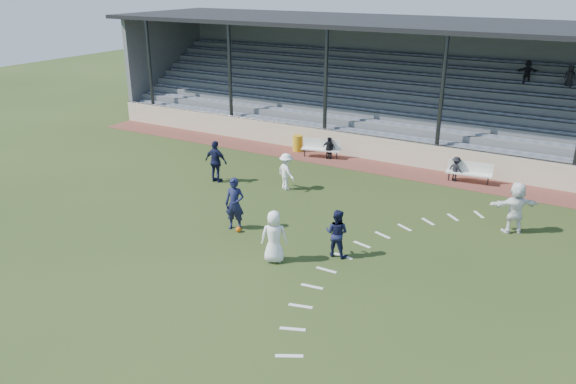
% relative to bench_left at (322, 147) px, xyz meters
% --- Properties ---
extents(ground, '(90.00, 90.00, 0.00)m').
position_rel_bench_left_xyz_m(ground, '(2.62, -10.58, -0.58)').
color(ground, '#2B3B18').
rests_on(ground, ground).
extents(cinder_track, '(34.00, 2.00, 0.02)m').
position_rel_bench_left_xyz_m(cinder_track, '(2.62, -0.08, -0.57)').
color(cinder_track, brown).
rests_on(cinder_track, ground).
extents(retaining_wall, '(34.00, 0.18, 1.20)m').
position_rel_bench_left_xyz_m(retaining_wall, '(2.62, 0.97, 0.02)').
color(retaining_wall, beige).
rests_on(retaining_wall, ground).
extents(bench_left, '(2.04, 0.91, 0.95)m').
position_rel_bench_left_xyz_m(bench_left, '(0.00, 0.00, 0.00)').
color(bench_left, white).
rests_on(bench_left, cinder_track).
extents(bench_right, '(2.03, 0.70, 0.95)m').
position_rel_bench_left_xyz_m(bench_right, '(7.50, -0.05, 0.00)').
color(bench_right, white).
rests_on(bench_right, cinder_track).
extents(trash_bin, '(0.53, 0.53, 0.85)m').
position_rel_bench_left_xyz_m(trash_bin, '(-1.61, 0.36, -0.14)').
color(trash_bin, gold).
rests_on(trash_bin, cinder_track).
extents(football, '(0.21, 0.21, 0.21)m').
position_rel_bench_left_xyz_m(football, '(1.39, -9.61, -0.48)').
color(football, '#CD590C').
rests_on(football, ground).
extents(player_white_lead, '(1.03, 0.90, 1.78)m').
position_rel_bench_left_xyz_m(player_white_lead, '(3.69, -10.88, 0.30)').
color(player_white_lead, white).
rests_on(player_white_lead, ground).
extents(player_navy_lead, '(0.83, 0.65, 1.99)m').
position_rel_bench_left_xyz_m(player_navy_lead, '(1.13, -9.43, 0.41)').
color(player_navy_lead, '#15183A').
rests_on(player_navy_lead, ground).
extents(player_navy_mid, '(0.83, 0.65, 1.65)m').
position_rel_bench_left_xyz_m(player_navy_mid, '(5.30, -9.50, 0.24)').
color(player_navy_mid, '#15183A').
rests_on(player_navy_mid, ground).
extents(player_white_wing, '(1.22, 1.02, 1.64)m').
position_rel_bench_left_xyz_m(player_white_wing, '(0.71, -4.90, 0.23)').
color(player_white_wing, white).
rests_on(player_white_wing, ground).
extents(player_navy_wing, '(1.14, 0.50, 1.92)m').
position_rel_bench_left_xyz_m(player_navy_wing, '(-2.53, -5.64, 0.38)').
color(player_navy_wing, '#15183A').
rests_on(player_navy_wing, ground).
extents(player_white_back, '(1.82, 1.48, 1.95)m').
position_rel_bench_left_xyz_m(player_white_back, '(10.13, -4.60, 0.39)').
color(player_white_back, white).
rests_on(player_white_back, ground).
extents(sub_left_near, '(0.45, 0.35, 1.08)m').
position_rel_bench_left_xyz_m(sub_left_near, '(0.42, 0.13, -0.02)').
color(sub_left_near, black).
rests_on(sub_left_near, cinder_track).
extents(sub_left_far, '(0.71, 0.39, 1.15)m').
position_rel_bench_left_xyz_m(sub_left_far, '(0.45, -0.09, 0.01)').
color(sub_left_far, black).
rests_on(sub_left_far, cinder_track).
extents(sub_right, '(0.85, 0.67, 1.15)m').
position_rel_bench_left_xyz_m(sub_right, '(6.91, -0.18, 0.01)').
color(sub_right, black).
rests_on(sub_right, cinder_track).
extents(grandstand, '(34.60, 9.00, 6.61)m').
position_rel_bench_left_xyz_m(grandstand, '(2.62, 5.68, 1.62)').
color(grandstand, slate).
rests_on(grandstand, ground).
extents(penalty_arc, '(3.89, 14.63, 0.01)m').
position_rel_bench_left_xyz_m(penalty_arc, '(6.74, -10.58, -0.58)').
color(penalty_arc, silver).
rests_on(penalty_arc, ground).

